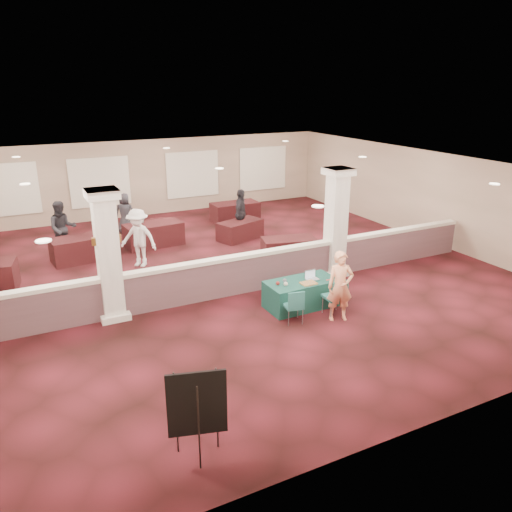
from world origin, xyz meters
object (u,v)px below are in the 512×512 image
conf_chair_main (336,295)px  conf_chair_side (295,304)px  woman (340,286)px  attendee_b (138,238)px  attendee_d (125,213)px  attendee_c (241,213)px  near_table (301,294)px  far_table_back_center (154,234)px  far_table_front_center (240,230)px  attendee_a (63,228)px  far_table_back_left (83,248)px  easel_board (197,405)px  far_table_front_right (289,249)px  far_table_back_right (235,212)px

conf_chair_main → conf_chair_side: conf_chair_main is taller
woman → attendee_b: size_ratio=0.95×
attendee_d → attendee_c: bearing=173.3°
conf_chair_main → attendee_d: attendee_d is taller
near_table → attendee_c: 6.36m
far_table_back_center → attendee_b: 2.14m
far_table_front_center → attendee_a: (-5.97, 1.00, 0.57)m
conf_chair_side → woman: 1.17m
conf_chair_side → far_table_back_left: 7.93m
conf_chair_side → near_table: bearing=60.8°
easel_board → far_table_front_center: (5.34, 10.00, -0.63)m
easel_board → attendee_a: size_ratio=0.83×
near_table → far_table_back_center: size_ratio=0.93×
far_table_front_right → attendee_c: 3.00m
far_table_front_right → attendee_c: bearing=97.1°
conf_chair_main → conf_chair_side: size_ratio=1.15×
conf_chair_side → woman: size_ratio=0.49×
near_table → attendee_b: 5.69m
far_table_back_center → attendee_b: size_ratio=1.08×
far_table_front_center → far_table_back_left: size_ratio=0.87×
far_table_back_left → attendee_c: (5.66, 0.03, 0.51)m
attendee_c → far_table_back_left: bearing=130.5°
near_table → far_table_back_left: size_ratio=0.96×
conf_chair_main → easel_board: size_ratio=0.64×
conf_chair_side → attendee_d: attendee_d is taller
far_table_back_left → conf_chair_main: bearing=-55.1°
easel_board → far_table_back_left: 10.21m
far_table_back_right → attendee_c: size_ratio=1.07×
near_table → far_table_back_left: 7.64m
conf_chair_side → easel_board: 4.90m
easel_board → attendee_a: bearing=109.2°
conf_chair_side → far_table_front_right: size_ratio=0.49×
far_table_back_right → attendee_a: 6.99m
conf_chair_main → easel_board: easel_board is taller
conf_chair_side → easel_board: (-3.64, -3.25, 0.47)m
far_table_back_left → attendee_a: (-0.46, 0.80, 0.52)m
far_table_back_center → far_table_back_left: bearing=-169.1°
woman → attendee_d: bearing=126.8°
conf_chair_main → far_table_front_center: bearing=88.6°
far_table_back_right → far_table_front_center: bearing=-110.2°
attendee_a → near_table: bearing=-53.7°
conf_chair_main → attendee_d: (-2.98, 9.50, 0.20)m
easel_board → far_table_front_right: 9.36m
easel_board → far_table_back_right: 13.83m
attendee_c → attendee_d: size_ratio=1.16×
conf_chair_side → attendee_b: size_ratio=0.46×
far_table_front_right → far_table_back_center: bearing=136.3°
attendee_b → far_table_front_right: bearing=23.8°
attendee_c → attendee_d: (-3.71, 2.40, -0.12)m
far_table_front_right → far_table_back_right: bearing=85.9°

